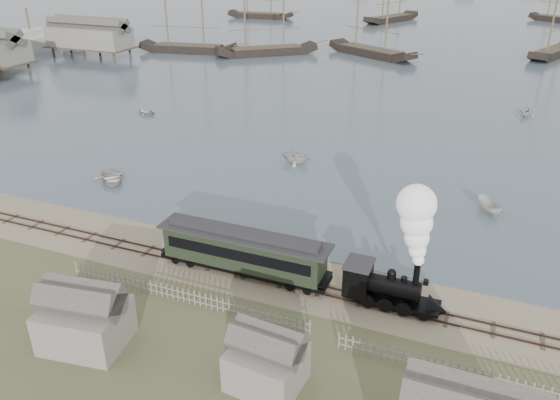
% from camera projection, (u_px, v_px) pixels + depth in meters
% --- Properties ---
extents(ground, '(600.00, 600.00, 0.00)m').
position_uv_depth(ground, '(304.00, 271.00, 42.40)').
color(ground, tan).
rests_on(ground, ground).
extents(harbor_water, '(600.00, 336.00, 0.06)m').
position_uv_depth(harbor_water, '(473.00, 14.00, 184.37)').
color(harbor_water, '#485968').
rests_on(harbor_water, ground).
extents(rail_track, '(120.00, 1.80, 0.16)m').
position_uv_depth(rail_track, '(295.00, 284.00, 40.71)').
color(rail_track, '#36231D').
rests_on(rail_track, ground).
extents(picket_fence_west, '(19.00, 0.10, 1.20)m').
position_uv_depth(picket_fence_west, '(185.00, 303.00, 38.75)').
color(picket_fence_west, gray).
rests_on(picket_fence_west, ground).
extents(picket_fence_east, '(15.00, 0.10, 1.20)m').
position_uv_depth(picket_fence_east, '(462.00, 381.00, 31.92)').
color(picket_fence_east, gray).
rests_on(picket_fence_east, ground).
extents(shed_left, '(5.00, 4.00, 4.10)m').
position_uv_depth(shed_left, '(89.00, 343.00, 34.92)').
color(shed_left, gray).
rests_on(shed_left, ground).
extents(shed_mid, '(4.00, 3.50, 3.60)m').
position_uv_depth(shed_mid, '(267.00, 384.00, 31.70)').
color(shed_mid, gray).
rests_on(shed_mid, ground).
extents(locomotive, '(7.20, 2.69, 8.98)m').
position_uv_depth(locomotive, '(408.00, 259.00, 36.25)').
color(locomotive, black).
rests_on(locomotive, ground).
extents(passenger_coach, '(13.53, 2.61, 3.29)m').
position_uv_depth(passenger_coach, '(244.00, 250.00, 41.24)').
color(passenger_coach, black).
rests_on(passenger_coach, ground).
extents(beached_dinghy, '(4.20, 4.85, 0.84)m').
position_uv_depth(beached_dinghy, '(197.00, 239.00, 46.12)').
color(beached_dinghy, beige).
rests_on(beached_dinghy, ground).
extents(rowboat_0, '(5.18, 5.31, 0.90)m').
position_uv_depth(rowboat_0, '(111.00, 178.00, 57.47)').
color(rowboat_0, beige).
rests_on(rowboat_0, harbor_water).
extents(rowboat_1, '(3.13, 3.56, 1.77)m').
position_uv_depth(rowboat_1, '(296.00, 156.00, 62.11)').
color(rowboat_1, beige).
rests_on(rowboat_1, harbor_water).
extents(rowboat_2, '(3.26, 2.91, 1.24)m').
position_uv_depth(rowboat_2, '(489.00, 206.00, 51.05)').
color(rowboat_2, beige).
rests_on(rowboat_2, harbor_water).
extents(rowboat_6, '(3.38, 3.91, 0.68)m').
position_uv_depth(rowboat_6, '(146.00, 111.00, 79.98)').
color(rowboat_6, beige).
rests_on(rowboat_6, harbor_water).
extents(rowboat_7, '(3.56, 3.27, 1.59)m').
position_uv_depth(rowboat_7, '(526.00, 111.00, 78.65)').
color(rowboat_7, beige).
rests_on(rowboat_7, harbor_water).
extents(schooner_0, '(22.48, 8.66, 20.00)m').
position_uv_depth(schooner_0, '(185.00, 6.00, 118.40)').
color(schooner_0, black).
rests_on(schooner_0, harbor_water).
extents(schooner_1, '(20.70, 18.10, 20.00)m').
position_uv_depth(schooner_1, '(266.00, 7.00, 115.81)').
color(schooner_1, black).
rests_on(schooner_1, harbor_water).
extents(schooner_2, '(21.74, 15.13, 20.00)m').
position_uv_depth(schooner_2, '(374.00, 8.00, 114.69)').
color(schooner_2, black).
rests_on(schooner_2, harbor_water).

